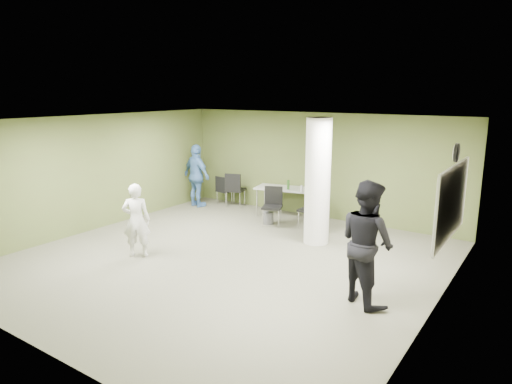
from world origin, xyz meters
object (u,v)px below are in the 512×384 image
Objects in this scene: chair_back_left at (224,188)px; man_black at (367,242)px; woman_white at (136,220)px; man_blue at (197,176)px; folding_table at (287,190)px.

man_black is at bearing 154.64° from chair_back_left.
man_blue reaches higher than woman_white.
folding_table is 2.20m from chair_back_left.
man_blue is at bearing 179.87° from folding_table.
folding_table is at bearing -139.33° from woman_white.
man_black is (3.67, -3.77, 0.27)m from folding_table.
man_black reaches higher than chair_back_left.
chair_back_left is at bearing -2.20° from man_black.
woman_white is 0.76× the size of man_black.
man_blue is (-6.39, 3.22, -0.09)m from man_black.
man_blue is at bearing 4.02° from man_black.
folding_table is 4.51m from woman_white.
man_black reaches higher than folding_table.
man_blue is at bearing -102.45° from woman_white.
chair_back_left is at bearing 167.67° from folding_table.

